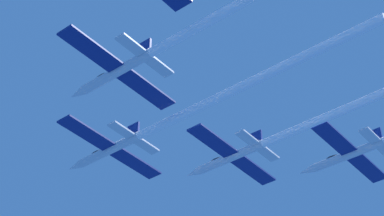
{
  "coord_description": "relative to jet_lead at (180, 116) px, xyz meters",
  "views": [
    {
      "loc": [
        -62.41,
        -65.57,
        -60.54
      ],
      "look_at": [
        -0.04,
        -15.59,
        0.07
      ],
      "focal_mm": 64.01,
      "sensor_mm": 36.0,
      "label": 1
    }
  ],
  "objects": [
    {
      "name": "jet_lead",
      "position": [
        0.0,
        0.0,
        0.0
      ],
      "size": [
        20.68,
        56.28,
        3.43
      ],
      "color": "silver"
    },
    {
      "name": "jet_right_wing",
      "position": [
        14.57,
        -13.97,
        0.73
      ],
      "size": [
        20.68,
        58.45,
        3.43
      ],
      "color": "silver"
    },
    {
      "name": "jet_left_wing",
      "position": [
        -12.12,
        -14.39,
        1.18
      ],
      "size": [
        20.68,
        59.29,
        3.43
      ],
      "color": "silver"
    }
  ]
}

